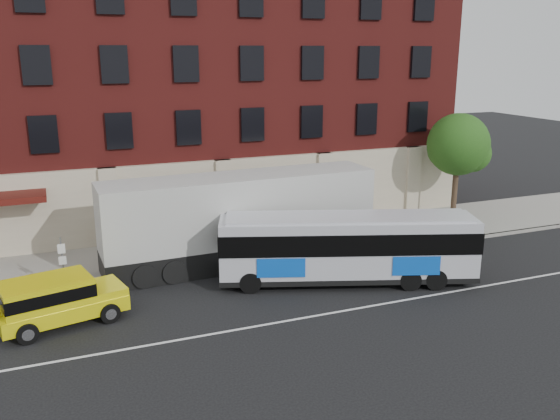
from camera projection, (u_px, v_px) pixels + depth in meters
name	position (u px, v px, depth m)	size (l,w,h in m)	color
ground	(314.00, 323.00, 21.97)	(120.00, 120.00, 0.00)	black
sidewalk	(240.00, 248.00, 30.02)	(60.00, 6.00, 0.15)	gray
kerb	(260.00, 267.00, 27.33)	(60.00, 0.25, 0.15)	gray
lane_line	(308.00, 317.00, 22.41)	(60.00, 0.12, 0.01)	silver
building	(197.00, 89.00, 35.16)	(30.00, 12.10, 15.00)	maroon
sign_pole	(63.00, 262.00, 24.09)	(0.30, 0.20, 2.50)	slate
street_tree	(459.00, 147.00, 34.12)	(3.60, 3.60, 6.20)	#3A2C1D
city_bus	(348.00, 246.00, 25.39)	(11.17, 5.82, 3.02)	#B7B8C1
yellow_suv	(55.00, 299.00, 21.53)	(4.91, 2.87, 1.83)	yellow
shipping_container	(241.00, 221.00, 27.57)	(12.90, 3.10, 4.27)	black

